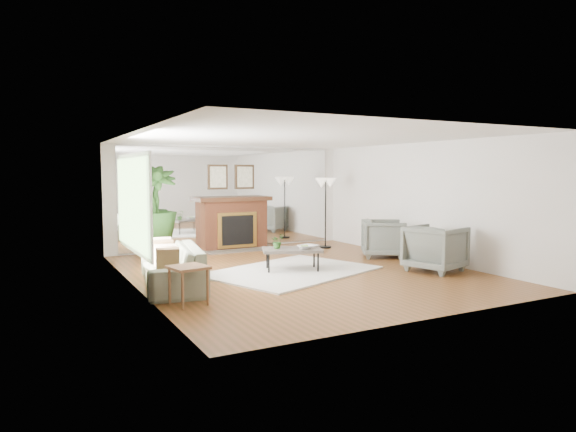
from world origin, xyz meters
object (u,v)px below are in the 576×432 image
coffee_table (292,250)px  potted_ficus (154,208)px  sofa (172,266)px  fireplace (234,222)px  side_table (188,272)px  armchair_back (383,238)px  floor_lamp (326,188)px  armchair_front (435,248)px

coffee_table → potted_ficus: size_ratio=0.62×
coffee_table → sofa: sofa is taller
fireplace → potted_ficus: fireplace is taller
sofa → side_table: sofa is taller
armchair_back → sofa: bearing=129.9°
floor_lamp → potted_ficus: bearing=169.6°
armchair_front → armchair_back: bearing=-21.3°
sofa → floor_lamp: bearing=128.3°
potted_ficus → floor_lamp: size_ratio=1.16×
armchair_back → armchair_front: size_ratio=0.95×
sofa → side_table: size_ratio=3.93×
armchair_back → fireplace: bearing=74.6°
armchair_front → side_table: size_ratio=1.67×
fireplace → potted_ficus: bearing=-175.4°
coffee_table → armchair_back: 2.62m
sofa → potted_ficus: (0.49, 3.19, 0.75)m
coffee_table → armchair_back: armchair_back is taller
fireplace → side_table: (-2.56, -4.64, -0.19)m
side_table → potted_ficus: (0.60, 4.48, 0.61)m
fireplace → sofa: (-2.45, -3.35, -0.33)m
coffee_table → potted_ficus: (-1.84, 3.01, 0.67)m
coffee_table → floor_lamp: 3.32m
coffee_table → floor_lamp: (2.16, 2.27, 1.07)m
armchair_front → potted_ficus: bearing=29.1°
coffee_table → side_table: bearing=-149.1°
fireplace → sofa: bearing=-126.2°
armchair_front → potted_ficus: (-4.25, 4.25, 0.64)m
armchair_front → fireplace: bearing=11.5°
fireplace → armchair_front: 4.97m
armchair_front → side_table: 4.86m
floor_lamp → armchair_back: bearing=-76.8°
coffee_table → floor_lamp: floor_lamp is taller
sofa → potted_ficus: size_ratio=1.12×
coffee_table → potted_ficus: 3.59m
fireplace → floor_lamp: 2.38m
fireplace → coffee_table: 3.18m
side_table → sofa: bearing=85.0°
floor_lamp → fireplace: bearing=156.3°
side_table → armchair_front: bearing=2.7°
potted_ficus → side_table: bearing=-97.7°
coffee_table → armchair_front: (2.41, -1.23, 0.03)m
coffee_table → armchair_front: size_ratio=1.31×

